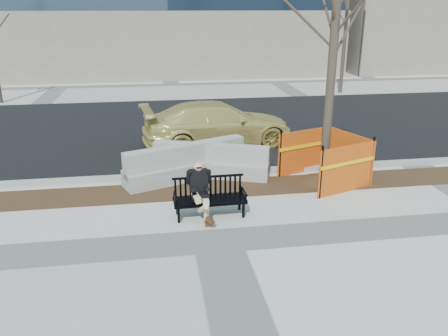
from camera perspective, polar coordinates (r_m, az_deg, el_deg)
The scene contains 12 objects.
ground at distance 8.85m, azimuth -0.85°, elevation -9.09°, with size 120.00×120.00×0.00m, color beige.
mulch_strip at distance 11.18m, azimuth -2.73°, elevation -2.71°, with size 40.00×1.20×0.02m, color #47301C.
asphalt_street at distance 17.06m, azimuth -5.04°, elevation 5.16°, with size 60.00×10.40×0.01m, color black.
curb at distance 12.04m, azimuth -3.24°, elevation -0.76°, with size 60.00×0.25×0.12m, color #9E9B93.
bench at distance 9.83m, azimuth -1.77°, elevation -6.01°, with size 1.58×0.57×0.84m, color black, non-canonical shape.
seated_man at distance 9.84m, azimuth -3.05°, elevation -6.00°, with size 0.51×0.84×1.18m, color black, non-canonical shape.
tree_fence at distance 11.97m, azimuth 12.31°, elevation -1.64°, with size 2.58×2.58×6.44m, color orange, non-canonical shape.
sedan at distance 14.78m, azimuth -0.75°, elevation 2.93°, with size 1.96×4.81×1.40m, color #CFC062.
jersey_barrier_left at distance 11.92m, azimuth -4.69°, elevation -1.33°, with size 3.30×0.66×0.95m, color #9E9B93, non-canonical shape.
jersey_barrier_right at distance 12.10m, azimuth -1.66°, elevation -0.94°, with size 3.07×0.61×0.88m, color #A29F98, non-canonical shape.
far_tree_left at distance 23.81m, azimuth -26.18°, elevation 7.38°, with size 2.04×2.04×5.50m, color #3F3529, non-canonical shape.
far_tree_right at distance 24.74m, azimuth 14.37°, elevation 9.16°, with size 2.12×2.12×5.72m, color #483A2E, non-canonical shape.
Camera 1 is at (-1.07, -7.68, 4.26)m, focal length 36.40 mm.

